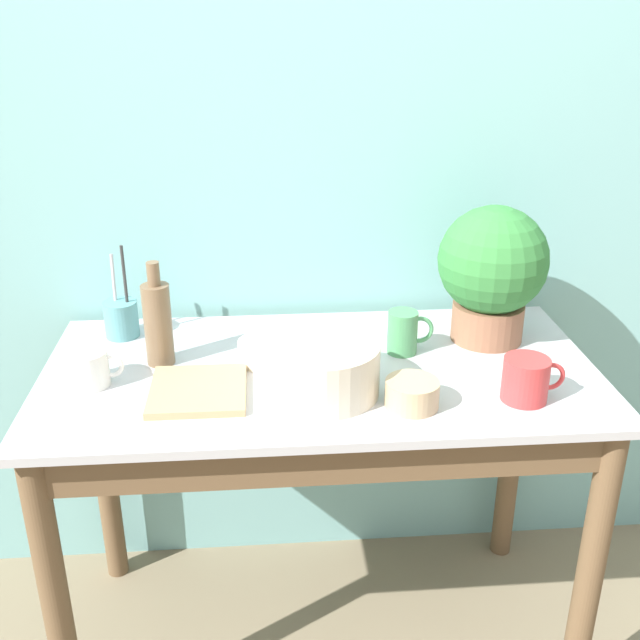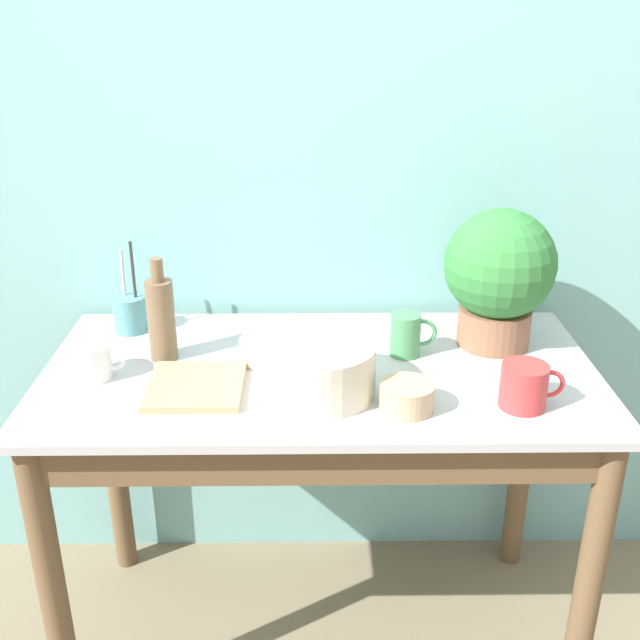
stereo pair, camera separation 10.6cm
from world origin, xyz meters
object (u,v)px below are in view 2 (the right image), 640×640
(bottle_tall, at_px, (161,318))
(bowl_small_tan, at_px, (407,397))
(mug_green, at_px, (407,335))
(potted_plant, at_px, (499,273))
(mug_red, at_px, (525,386))
(mug_white, at_px, (90,361))
(bowl_small_cream, at_px, (265,350))
(utensil_cup, at_px, (130,313))
(tray_board, at_px, (196,386))
(bowl_wash_large, at_px, (318,368))

(bottle_tall, xyz_separation_m, bowl_small_tan, (0.54, -0.25, -0.07))
(bottle_tall, distance_m, mug_green, 0.57)
(potted_plant, height_order, mug_red, potted_plant)
(mug_green, distance_m, mug_white, 0.72)
(bottle_tall, bearing_deg, bowl_small_cream, -3.69)
(bottle_tall, xyz_separation_m, mug_green, (0.57, 0.01, -0.05))
(utensil_cup, bearing_deg, bowl_small_tan, -31.78)
(bowl_small_tan, bearing_deg, mug_green, 83.49)
(utensil_cup, bearing_deg, potted_plant, -5.70)
(bottle_tall, height_order, bowl_small_cream, bottle_tall)
(mug_red, distance_m, utensil_cup, 0.98)
(potted_plant, xyz_separation_m, mug_red, (-0.01, -0.31, -0.14))
(mug_red, height_order, bowl_small_cream, mug_red)
(mug_red, relative_size, utensil_cup, 0.56)
(mug_red, relative_size, tray_board, 0.63)
(bottle_tall, distance_m, utensil_cup, 0.20)
(mug_white, relative_size, tray_board, 0.60)
(bowl_small_tan, xyz_separation_m, tray_board, (-0.45, 0.09, -0.02))
(bottle_tall, relative_size, tray_board, 1.16)
(potted_plant, bearing_deg, tray_board, -161.93)
(bowl_wash_large, xyz_separation_m, tray_board, (-0.27, 0.01, -0.05))
(bottle_tall, bearing_deg, tray_board, -58.68)
(potted_plant, height_order, utensil_cup, potted_plant)
(bowl_wash_large, bearing_deg, mug_green, 40.85)
(bottle_tall, xyz_separation_m, tray_board, (0.10, -0.16, -0.09))
(bowl_wash_large, relative_size, tray_board, 1.16)
(bottle_tall, height_order, tray_board, bottle_tall)
(bowl_wash_large, height_order, tray_board, bowl_wash_large)
(mug_white, xyz_separation_m, utensil_cup, (0.03, 0.26, 0.01))
(potted_plant, relative_size, bowl_wash_large, 1.37)
(utensil_cup, xyz_separation_m, tray_board, (0.21, -0.32, -0.04))
(bowl_small_cream, bearing_deg, bottle_tall, 176.31)
(mug_white, xyz_separation_m, bowl_small_cream, (0.38, 0.08, -0.01))
(bowl_wash_large, relative_size, bowl_small_cream, 2.08)
(bowl_wash_large, height_order, bottle_tall, bottle_tall)
(potted_plant, bearing_deg, bowl_small_cream, -171.28)
(mug_white, bearing_deg, mug_red, -8.53)
(utensil_cup, bearing_deg, bowl_small_cream, -26.53)
(bowl_small_cream, bearing_deg, mug_red, -22.04)
(mug_red, bearing_deg, mug_green, 130.95)
(utensil_cup, height_order, tray_board, utensil_cup)
(bottle_tall, relative_size, bowl_small_cream, 2.08)
(bowl_wash_large, relative_size, bowl_small_tan, 2.19)
(mug_red, bearing_deg, potted_plant, 89.04)
(bowl_wash_large, bearing_deg, tray_board, 176.79)
(bowl_wash_large, relative_size, bottle_tall, 1.00)
(bowl_wash_large, distance_m, mug_red, 0.43)
(mug_green, bearing_deg, utensil_cup, 167.65)
(mug_white, height_order, tray_board, mug_white)
(bowl_wash_large, xyz_separation_m, mug_red, (0.43, -0.07, -0.01))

